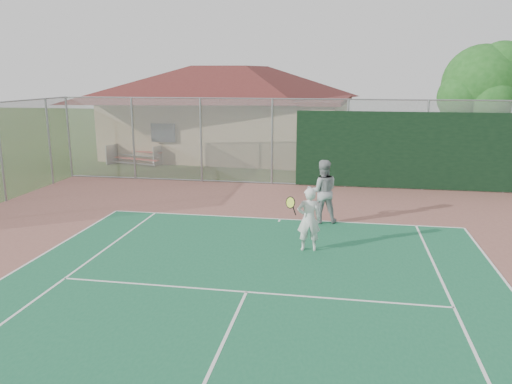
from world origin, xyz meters
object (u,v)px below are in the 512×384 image
(clubhouse, at_px, (231,102))
(player_grey_back, at_px, (322,192))
(player_white_front, at_px, (308,220))
(bleachers, at_px, (139,153))
(tree, at_px, (485,87))

(clubhouse, distance_m, player_grey_back, 14.14)
(player_white_front, height_order, player_grey_back, player_grey_back)
(clubhouse, relative_size, bleachers, 4.72)
(bleachers, bearing_deg, player_grey_back, -26.96)
(tree, height_order, player_grey_back, tree)
(player_white_front, xyz_separation_m, player_grey_back, (0.23, 2.61, 0.13))
(bleachers, bearing_deg, tree, 17.81)
(bleachers, relative_size, tree, 0.51)
(player_white_front, bearing_deg, clubhouse, -78.35)
(bleachers, distance_m, tree, 16.76)
(bleachers, xyz_separation_m, tree, (16.41, 0.58, 3.36))
(clubhouse, bearing_deg, bleachers, -132.14)
(clubhouse, height_order, bleachers, clubhouse)
(bleachers, distance_m, player_white_front, 14.93)
(tree, relative_size, player_grey_back, 3.05)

